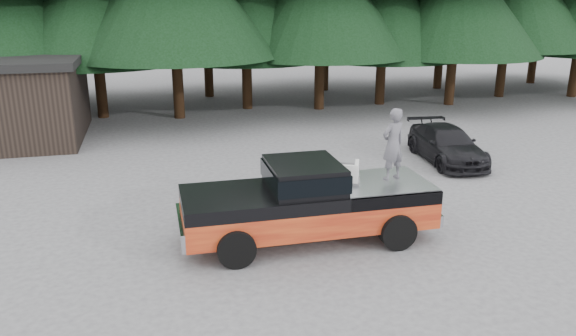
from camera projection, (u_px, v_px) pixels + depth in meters
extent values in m
plane|color=#49494C|center=(260.00, 242.00, 13.22)|extent=(120.00, 120.00, 0.00)
cube|color=black|center=(304.00, 175.00, 12.83)|extent=(1.66, 1.90, 0.59)
cube|color=silver|center=(344.00, 172.00, 13.22)|extent=(0.85, 0.79, 0.47)
imported|color=#515057|center=(393.00, 144.00, 13.23)|extent=(0.73, 0.59, 1.73)
imported|color=black|center=(447.00, 144.00, 19.42)|extent=(2.03, 4.27, 1.20)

